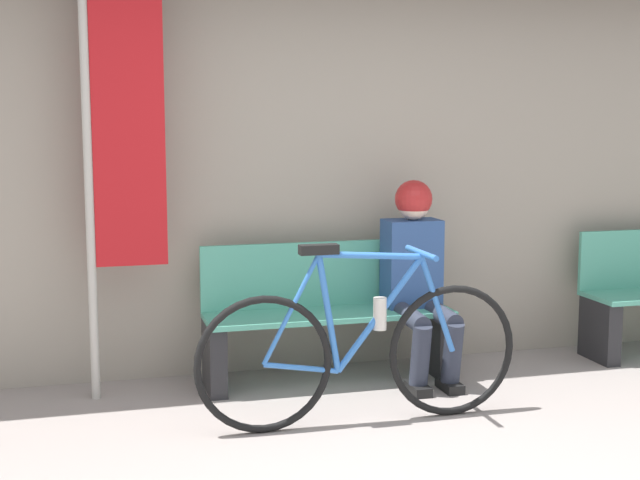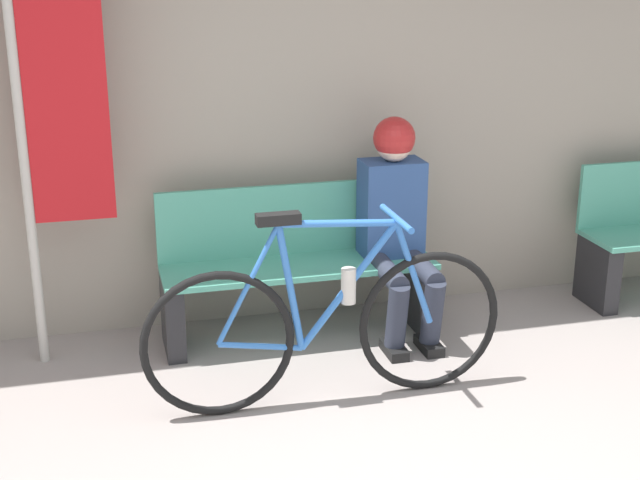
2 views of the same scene
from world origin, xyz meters
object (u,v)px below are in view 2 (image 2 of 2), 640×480
object	(u,v)px
bicycle	(327,325)
banner_pole	(50,91)
park_bench_near	(297,270)
person_seated	(397,214)

from	to	relation	value
bicycle	banner_pole	world-z (taller)	banner_pole
bicycle	banner_pole	size ratio (longest dim) A/B	0.75
bicycle	park_bench_near	bearing A→B (deg)	86.90
park_bench_near	person_seated	size ratio (longest dim) A/B	1.23
park_bench_near	bicycle	world-z (taller)	bicycle
park_bench_near	banner_pole	distance (m)	1.60
park_bench_near	banner_pole	bearing A→B (deg)	-179.76
park_bench_near	person_seated	xyz separation A→B (m)	(0.54, -0.10, 0.31)
bicycle	person_seated	xyz separation A→B (m)	(0.58, 0.70, 0.30)
banner_pole	bicycle	bearing A→B (deg)	-34.21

